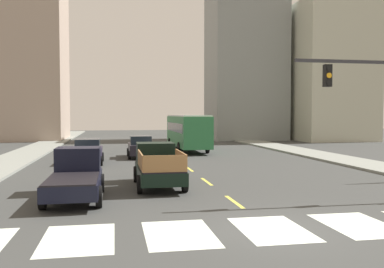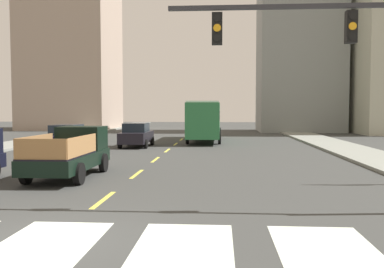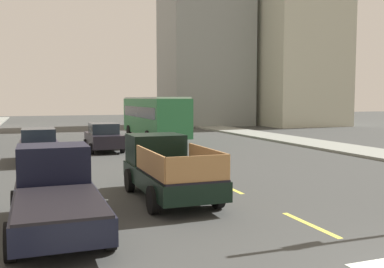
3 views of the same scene
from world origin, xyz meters
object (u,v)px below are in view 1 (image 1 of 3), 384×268
city_bus (187,130)px  sedan_near_right (140,147)px  pickup_dark (76,175)px  pickup_stakebed (158,166)px  sedan_near_left (88,151)px

city_bus → sedan_near_right: (-4.72, -5.65, -1.09)m
pickup_dark → sedan_near_right: (3.54, 15.63, -0.06)m
pickup_stakebed → sedan_near_left: size_ratio=1.18×
sedan_near_right → sedan_near_left: 5.18m
sedan_near_left → city_bus: bearing=47.0°
pickup_stakebed → pickup_dark: 4.31m
pickup_dark → sedan_near_right: 16.03m
pickup_dark → sedan_near_left: size_ratio=1.18×
sedan_near_right → pickup_dark: bearing=-104.8°
sedan_near_left → pickup_stakebed: bearing=-68.7°
pickup_stakebed → sedan_near_right: bearing=91.2°
pickup_stakebed → pickup_dark: size_ratio=1.00×
city_bus → sedan_near_right: city_bus is taller
sedan_near_left → pickup_dark: bearing=-89.1°
pickup_stakebed → city_bus: bearing=77.1°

